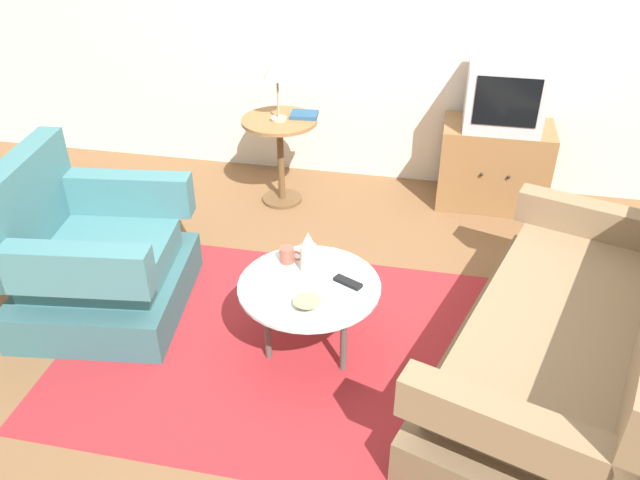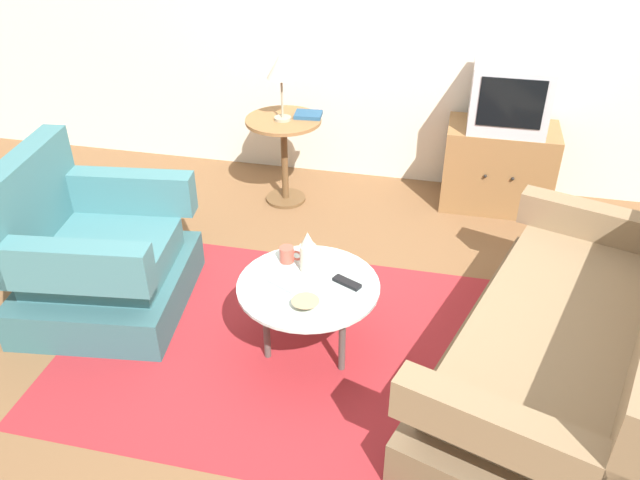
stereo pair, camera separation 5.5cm
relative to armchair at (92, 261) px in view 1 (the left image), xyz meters
name	(u,v)px [view 1 (the left image)]	position (x,y,z in m)	size (l,w,h in m)	color
ground_plane	(319,350)	(1.34, -0.13, -0.32)	(16.00, 16.00, 0.00)	brown
back_wall	(381,3)	(1.34, 2.09, 1.03)	(9.00, 0.12, 2.70)	beige
area_rug	(310,349)	(1.30, -0.13, -0.32)	(2.63, 1.75, 0.00)	maroon
armchair	(92,261)	(0.00, 0.00, 0.00)	(0.99, 1.04, 0.93)	#325C60
couch	(569,346)	(2.59, -0.15, -0.04)	(1.46, 2.08, 0.87)	brown
coffee_table	(309,291)	(1.30, -0.13, 0.08)	(0.73, 0.73, 0.44)	#B2C6C1
side_table	(280,143)	(0.73, 1.47, 0.16)	(0.55, 0.55, 0.66)	olive
tv_stand	(493,165)	(2.27, 1.76, -0.01)	(0.78, 0.48, 0.62)	olive
television	(505,95)	(2.27, 1.75, 0.53)	(0.53, 0.43, 0.46)	#B7B7BC
table_lamp	(277,68)	(0.73, 1.45, 0.71)	(0.20, 0.20, 0.47)	#9E937A
vase	(308,252)	(1.26, 0.00, 0.23)	(0.08, 0.08, 0.23)	beige
mug	(288,255)	(1.14, 0.05, 0.16)	(0.12, 0.08, 0.09)	#B74C3D
bowl	(307,304)	(1.33, -0.31, 0.14)	(0.14, 0.14, 0.04)	tan
tv_remote_dark	(348,282)	(1.49, -0.08, 0.13)	(0.16, 0.11, 0.02)	black
tv_remote_silver	(283,285)	(1.17, -0.17, 0.13)	(0.17, 0.12, 0.02)	#B2B2B7
book	(304,115)	(0.89, 1.55, 0.35)	(0.20, 0.17, 0.03)	navy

